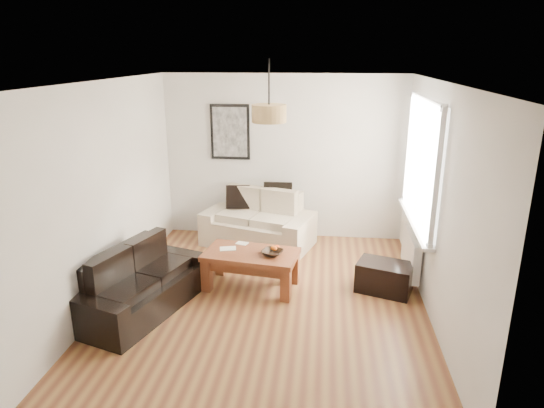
# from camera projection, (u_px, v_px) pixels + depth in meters

# --- Properties ---
(floor) EXTENTS (4.50, 4.50, 0.00)m
(floor) POSITION_uv_depth(u_px,v_px,m) (266.00, 300.00, 5.82)
(floor) COLOR brown
(floor) RESTS_ON ground
(ceiling) EXTENTS (3.80, 4.50, 0.00)m
(ceiling) POSITION_uv_depth(u_px,v_px,m) (266.00, 82.00, 5.04)
(ceiling) COLOR white
(ceiling) RESTS_ON floor
(wall_back) EXTENTS (3.80, 0.04, 2.60)m
(wall_back) POSITION_uv_depth(u_px,v_px,m) (284.00, 158.00, 7.56)
(wall_back) COLOR silver
(wall_back) RESTS_ON floor
(wall_front) EXTENTS (3.80, 0.04, 2.60)m
(wall_front) POSITION_uv_depth(u_px,v_px,m) (225.00, 293.00, 3.30)
(wall_front) COLOR silver
(wall_front) RESTS_ON floor
(wall_left) EXTENTS (0.04, 4.50, 2.60)m
(wall_left) POSITION_uv_depth(u_px,v_px,m) (107.00, 194.00, 5.63)
(wall_left) COLOR silver
(wall_left) RESTS_ON floor
(wall_right) EXTENTS (0.04, 4.50, 2.60)m
(wall_right) POSITION_uv_depth(u_px,v_px,m) (438.00, 205.00, 5.22)
(wall_right) COLOR silver
(wall_right) RESTS_ON floor
(window_bay) EXTENTS (0.14, 1.90, 1.60)m
(window_bay) POSITION_uv_depth(u_px,v_px,m) (423.00, 162.00, 5.89)
(window_bay) COLOR white
(window_bay) RESTS_ON wall_right
(radiator) EXTENTS (0.10, 0.90, 0.52)m
(radiator) POSITION_uv_depth(u_px,v_px,m) (411.00, 253.00, 6.27)
(radiator) COLOR white
(radiator) RESTS_ON wall_right
(poster) EXTENTS (0.62, 0.04, 0.87)m
(poster) POSITION_uv_depth(u_px,v_px,m) (230.00, 132.00, 7.50)
(poster) COLOR black
(poster) RESTS_ON wall_back
(pendant_shade) EXTENTS (0.40, 0.40, 0.20)m
(pendant_shade) POSITION_uv_depth(u_px,v_px,m) (269.00, 113.00, 5.43)
(pendant_shade) COLOR tan
(pendant_shade) RESTS_ON ceiling
(loveseat_cream) EXTENTS (1.84, 1.34, 0.82)m
(loveseat_cream) POSITION_uv_depth(u_px,v_px,m) (258.00, 220.00, 7.42)
(loveseat_cream) COLOR beige
(loveseat_cream) RESTS_ON floor
(sofa_leather) EXTENTS (1.27, 1.82, 0.71)m
(sofa_leather) POSITION_uv_depth(u_px,v_px,m) (140.00, 281.00, 5.53)
(sofa_leather) COLOR black
(sofa_leather) RESTS_ON floor
(coffee_table) EXTENTS (1.25, 0.80, 0.48)m
(coffee_table) POSITION_uv_depth(u_px,v_px,m) (251.00, 269.00, 6.10)
(coffee_table) COLOR brown
(coffee_table) RESTS_ON floor
(ottoman) EXTENTS (0.77, 0.62, 0.38)m
(ottoman) POSITION_uv_depth(u_px,v_px,m) (384.00, 277.00, 6.00)
(ottoman) COLOR black
(ottoman) RESTS_ON floor
(cushion_left) EXTENTS (0.38, 0.15, 0.38)m
(cushion_left) POSITION_uv_depth(u_px,v_px,m) (238.00, 197.00, 7.56)
(cushion_left) COLOR black
(cushion_left) RESTS_ON loveseat_cream
(cushion_right) EXTENTS (0.45, 0.16, 0.44)m
(cushion_right) POSITION_uv_depth(u_px,v_px,m) (278.00, 196.00, 7.48)
(cushion_right) COLOR black
(cushion_right) RESTS_ON loveseat_cream
(fruit_bowl) EXTENTS (0.33, 0.33, 0.06)m
(fruit_bowl) POSITION_uv_depth(u_px,v_px,m) (272.00, 253.00, 5.93)
(fruit_bowl) COLOR black
(fruit_bowl) RESTS_ON coffee_table
(orange_a) EXTENTS (0.07, 0.07, 0.07)m
(orange_a) POSITION_uv_depth(u_px,v_px,m) (275.00, 249.00, 6.03)
(orange_a) COLOR #D95612
(orange_a) RESTS_ON fruit_bowl
(orange_b) EXTENTS (0.07, 0.07, 0.06)m
(orange_b) POSITION_uv_depth(u_px,v_px,m) (277.00, 247.00, 6.08)
(orange_b) COLOR #FF5B15
(orange_b) RESTS_ON fruit_bowl
(orange_c) EXTENTS (0.07, 0.07, 0.07)m
(orange_c) POSITION_uv_depth(u_px,v_px,m) (273.00, 248.00, 6.05)
(orange_c) COLOR orange
(orange_c) RESTS_ON fruit_bowl
(papers) EXTENTS (0.23, 0.19, 0.01)m
(papers) POSITION_uv_depth(u_px,v_px,m) (228.00, 249.00, 6.13)
(papers) COLOR white
(papers) RESTS_ON coffee_table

